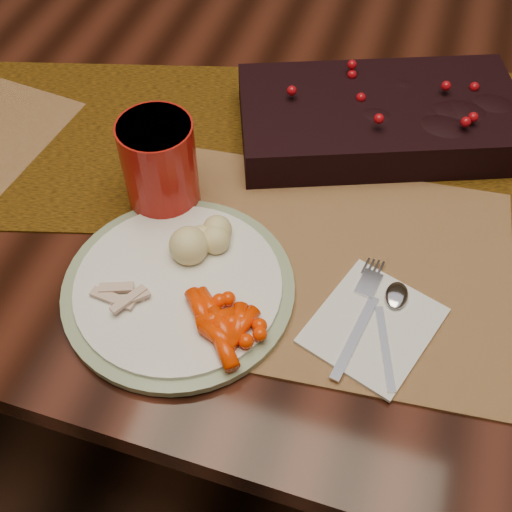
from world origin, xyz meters
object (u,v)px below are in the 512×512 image
(centerpiece, at_px, (380,113))
(dinner_plate, at_px, (178,287))
(dining_table, at_px, (287,284))
(mashed_potatoes, at_px, (212,236))
(placemat_main, at_px, (325,264))
(napkin, at_px, (373,326))
(turkey_shreds, at_px, (128,291))
(red_cup, at_px, (160,166))
(baby_carrots, at_px, (206,319))

(centerpiece, xyz_separation_m, dinner_plate, (-0.17, -0.35, -0.03))
(dining_table, xyz_separation_m, mashed_potatoes, (-0.04, -0.25, 0.42))
(placemat_main, height_order, napkin, napkin)
(dinner_plate, xyz_separation_m, napkin, (0.23, 0.02, -0.01))
(turkey_shreds, height_order, napkin, turkey_shreds)
(turkey_shreds, height_order, red_cup, red_cup)
(baby_carrots, bearing_deg, napkin, 19.00)
(centerpiece, bearing_deg, napkin, -79.56)
(placemat_main, height_order, baby_carrots, baby_carrots)
(placemat_main, distance_m, baby_carrots, 0.17)
(dinner_plate, bearing_deg, red_cup, 118.78)
(dinner_plate, bearing_deg, turkey_shreds, -146.19)
(dining_table, relative_size, placemat_main, 3.96)
(placemat_main, xyz_separation_m, red_cup, (-0.23, 0.04, 0.07))
(mashed_potatoes, relative_size, red_cup, 0.64)
(dinner_plate, xyz_separation_m, mashed_potatoes, (0.02, 0.06, 0.03))
(baby_carrots, height_order, red_cup, red_cup)
(red_cup, bearing_deg, mashed_potatoes, -36.03)
(baby_carrots, bearing_deg, centerpiece, 72.92)
(placemat_main, xyz_separation_m, mashed_potatoes, (-0.13, -0.03, 0.04))
(baby_carrots, xyz_separation_m, mashed_potatoes, (-0.03, 0.10, 0.01))
(dining_table, distance_m, baby_carrots, 0.54)
(placemat_main, relative_size, mashed_potatoes, 5.52)
(centerpiece, relative_size, napkin, 2.73)
(mashed_potatoes, height_order, red_cup, red_cup)
(dining_table, height_order, baby_carrots, baby_carrots)
(red_cup, bearing_deg, centerpiece, 41.73)
(placemat_main, height_order, red_cup, red_cup)
(red_cup, bearing_deg, dining_table, 53.75)
(placemat_main, relative_size, red_cup, 3.53)
(placemat_main, xyz_separation_m, napkin, (0.07, -0.07, 0.00))
(baby_carrots, bearing_deg, red_cup, 125.59)
(napkin, bearing_deg, turkey_shreds, -150.46)
(placemat_main, xyz_separation_m, baby_carrots, (-0.10, -0.13, 0.03))
(dining_table, height_order, mashed_potatoes, mashed_potatoes)
(red_cup, bearing_deg, dinner_plate, -61.22)
(dining_table, height_order, dinner_plate, dinner_plate)
(placemat_main, distance_m, dinner_plate, 0.18)
(dinner_plate, xyz_separation_m, baby_carrots, (0.05, -0.04, 0.02))
(dinner_plate, distance_m, red_cup, 0.16)
(dining_table, relative_size, turkey_shreds, 27.45)
(placemat_main, relative_size, napkin, 3.17)
(red_cup, bearing_deg, baby_carrots, -54.41)
(dinner_plate, distance_m, mashed_potatoes, 0.07)
(baby_carrots, distance_m, red_cup, 0.22)
(baby_carrots, relative_size, mashed_potatoes, 1.20)
(dining_table, bearing_deg, mashed_potatoes, -99.02)
(placemat_main, height_order, dinner_plate, dinner_plate)
(dining_table, relative_size, baby_carrots, 18.28)
(baby_carrots, xyz_separation_m, turkey_shreds, (-0.10, 0.01, -0.00))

